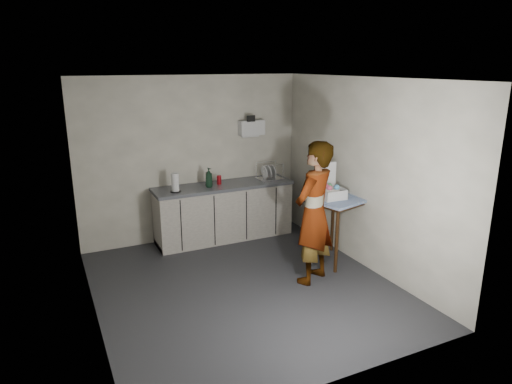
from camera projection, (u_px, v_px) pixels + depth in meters
name	position (u px, v px, depth m)	size (l,w,h in m)	color
ground	(244.00, 287.00, 5.86)	(4.00, 4.00, 0.00)	#26272B
wall_back	(193.00, 159.00, 7.23)	(3.60, 0.02, 2.60)	#B3AF9C
wall_right	(363.00, 174.00, 6.24)	(0.02, 4.00, 2.60)	#B3AF9C
wall_left	(87.00, 209.00, 4.76)	(0.02, 4.00, 2.60)	#B3AF9C
ceiling	(243.00, 79.00, 5.15)	(3.60, 4.00, 0.01)	white
kitchen_counter	(224.00, 213.00, 7.38)	(2.24, 0.62, 0.91)	black
wall_shelf	(251.00, 128.00, 7.46)	(0.42, 0.18, 0.37)	white
side_table	(336.00, 206.00, 6.41)	(0.90, 0.90, 0.95)	#351F0C
standing_man	(314.00, 213.00, 5.80)	(0.68, 0.45, 1.86)	#B2A593
soap_bottle	(209.00, 178.00, 7.06)	(0.12, 0.12, 0.30)	black
soda_can	(219.00, 180.00, 7.25)	(0.07, 0.07, 0.14)	red
dark_bottle	(208.00, 179.00, 7.12)	(0.06, 0.06, 0.22)	black
paper_towel	(175.00, 183.00, 6.79)	(0.16, 0.16, 0.29)	black
dish_rack	(269.00, 176.00, 7.55)	(0.40, 0.30, 0.28)	silver
bakery_box	(330.00, 190.00, 6.35)	(0.35, 0.36, 0.47)	white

